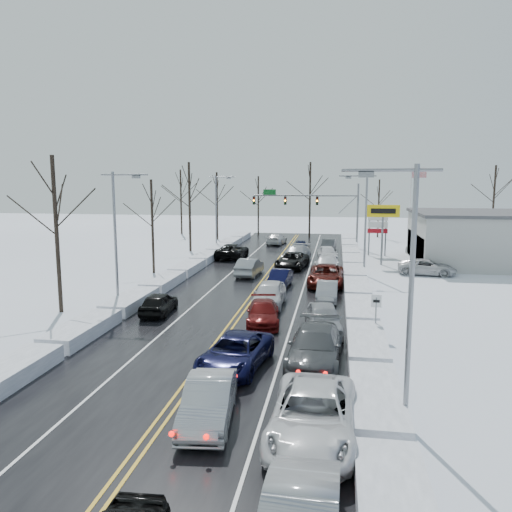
% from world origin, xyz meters
% --- Properties ---
extents(ground, '(160.00, 160.00, 0.00)m').
position_xyz_m(ground, '(0.00, 0.00, 0.00)').
color(ground, silver).
rests_on(ground, ground).
extents(road_surface, '(14.00, 84.00, 0.01)m').
position_xyz_m(road_surface, '(0.00, 2.00, 0.01)').
color(road_surface, black).
rests_on(road_surface, ground).
extents(snow_bank_left, '(1.88, 72.00, 0.77)m').
position_xyz_m(snow_bank_left, '(-7.60, 2.00, 0.00)').
color(snow_bank_left, white).
rests_on(snow_bank_left, ground).
extents(snow_bank_right, '(1.88, 72.00, 0.77)m').
position_xyz_m(snow_bank_right, '(7.60, 2.00, 0.00)').
color(snow_bank_right, white).
rests_on(snow_bank_right, ground).
extents(traffic_signal_mast, '(13.28, 0.39, 8.00)m').
position_xyz_m(traffic_signal_mast, '(3.45, 27.99, 5.48)').
color(traffic_signal_mast, slate).
rests_on(traffic_signal_mast, ground).
extents(tires_plus_sign, '(3.20, 0.34, 6.00)m').
position_xyz_m(tires_plus_sign, '(10.50, 15.99, 4.99)').
color(tires_plus_sign, slate).
rests_on(tires_plus_sign, ground).
extents(used_vehicles_sign, '(2.20, 0.22, 4.65)m').
position_xyz_m(used_vehicles_sign, '(10.50, 22.00, 3.32)').
color(used_vehicles_sign, slate).
rests_on(used_vehicles_sign, ground).
extents(speed_limit_sign, '(0.55, 0.09, 2.35)m').
position_xyz_m(speed_limit_sign, '(8.20, -8.00, 1.63)').
color(speed_limit_sign, slate).
rests_on(speed_limit_sign, ground).
extents(flagpole, '(1.87, 1.20, 10.00)m').
position_xyz_m(flagpole, '(15.17, 30.00, 5.93)').
color(flagpole, silver).
rests_on(flagpole, ground).
extents(streetlight_se, '(3.20, 0.25, 9.00)m').
position_xyz_m(streetlight_se, '(8.30, -18.00, 5.31)').
color(streetlight_se, slate).
rests_on(streetlight_se, ground).
extents(streetlight_ne, '(3.20, 0.25, 9.00)m').
position_xyz_m(streetlight_ne, '(8.30, 10.00, 5.31)').
color(streetlight_ne, slate).
rests_on(streetlight_ne, ground).
extents(streetlight_sw, '(3.20, 0.25, 9.00)m').
position_xyz_m(streetlight_sw, '(-8.30, -4.00, 5.31)').
color(streetlight_sw, slate).
rests_on(streetlight_sw, ground).
extents(streetlight_nw, '(3.20, 0.25, 9.00)m').
position_xyz_m(streetlight_nw, '(-8.30, 24.00, 5.31)').
color(streetlight_nw, slate).
rests_on(streetlight_nw, ground).
extents(tree_left_b, '(4.00, 4.00, 10.00)m').
position_xyz_m(tree_left_b, '(-11.50, -6.00, 6.99)').
color(tree_left_b, '#2D231C').
rests_on(tree_left_b, ground).
extents(tree_left_c, '(3.40, 3.40, 8.50)m').
position_xyz_m(tree_left_c, '(-10.50, 8.00, 5.94)').
color(tree_left_c, '#2D231C').
rests_on(tree_left_c, ground).
extents(tree_left_d, '(4.20, 4.20, 10.50)m').
position_xyz_m(tree_left_d, '(-11.20, 22.00, 7.33)').
color(tree_left_d, '#2D231C').
rests_on(tree_left_d, ground).
extents(tree_left_e, '(3.80, 3.80, 9.50)m').
position_xyz_m(tree_left_e, '(-10.80, 34.00, 6.64)').
color(tree_left_e, '#2D231C').
rests_on(tree_left_e, ground).
extents(tree_far_a, '(4.00, 4.00, 10.00)m').
position_xyz_m(tree_far_a, '(-18.00, 40.00, 6.99)').
color(tree_far_a, '#2D231C').
rests_on(tree_far_a, ground).
extents(tree_far_b, '(3.60, 3.60, 9.00)m').
position_xyz_m(tree_far_b, '(-6.00, 41.00, 6.29)').
color(tree_far_b, '#2D231C').
rests_on(tree_far_b, ground).
extents(tree_far_c, '(4.40, 4.40, 11.00)m').
position_xyz_m(tree_far_c, '(2.00, 39.00, 7.68)').
color(tree_far_c, '#2D231C').
rests_on(tree_far_c, ground).
extents(tree_far_d, '(3.40, 3.40, 8.50)m').
position_xyz_m(tree_far_d, '(12.00, 40.50, 5.94)').
color(tree_far_d, '#2D231C').
rests_on(tree_far_d, ground).
extents(tree_far_e, '(4.20, 4.20, 10.50)m').
position_xyz_m(tree_far_e, '(28.00, 41.00, 7.33)').
color(tree_far_e, '#2D231C').
rests_on(tree_far_e, ground).
extents(queued_car_1, '(2.13, 4.80, 1.53)m').
position_xyz_m(queued_car_1, '(1.67, -18.82, 0.00)').
color(queued_car_1, '#A4A7AC').
rests_on(queued_car_1, ground).
extents(queued_car_2, '(3.16, 5.64, 1.49)m').
position_xyz_m(queued_car_2, '(1.60, -13.73, 0.00)').
color(queued_car_2, black).
rests_on(queued_car_2, ground).
extents(queued_car_3, '(2.50, 4.84, 1.34)m').
position_xyz_m(queued_car_3, '(1.79, -6.57, 0.00)').
color(queued_car_3, '#530B0B').
rests_on(queued_car_3, ground).
extents(queued_car_4, '(2.02, 4.95, 1.68)m').
position_xyz_m(queued_car_4, '(1.59, -2.22, 0.00)').
color(queued_car_4, silver).
rests_on(queued_car_4, ground).
extents(queued_car_5, '(1.79, 4.26, 1.37)m').
position_xyz_m(queued_car_5, '(1.62, 3.85, 0.00)').
color(queued_car_5, black).
rests_on(queued_car_5, ground).
extents(queued_car_6, '(3.25, 5.76, 1.52)m').
position_xyz_m(queued_car_6, '(1.81, 12.49, 0.00)').
color(queued_car_6, black).
rests_on(queued_car_6, ground).
extents(queued_car_7, '(3.08, 6.11, 1.70)m').
position_xyz_m(queued_car_7, '(1.92, 16.08, 0.00)').
color(queued_car_7, '#9C9EA3').
rests_on(queued_car_7, ground).
extents(queued_car_8, '(2.01, 4.11, 1.35)m').
position_xyz_m(queued_car_8, '(1.84, 23.98, 0.00)').
color(queued_car_8, black).
rests_on(queued_car_8, ground).
extents(queued_car_10, '(2.92, 6.09, 1.68)m').
position_xyz_m(queued_car_10, '(5.36, -19.47, 0.00)').
color(queued_car_10, white).
rests_on(queued_car_10, ground).
extents(queued_car_11, '(2.62, 5.94, 1.69)m').
position_xyz_m(queued_car_11, '(5.13, -12.66, 0.00)').
color(queued_car_11, '#44474A').
rests_on(queued_car_11, ground).
extents(queued_car_12, '(2.45, 5.00, 1.64)m').
position_xyz_m(queued_car_12, '(5.37, -7.72, 0.00)').
color(queued_car_12, '#919498').
rests_on(queued_car_12, ground).
extents(queued_car_13, '(1.49, 4.11, 1.35)m').
position_xyz_m(queued_car_13, '(5.43, -0.14, 0.00)').
color(queued_car_13, '#929499').
rests_on(queued_car_13, ground).
extents(queued_car_14, '(2.91, 6.04, 1.66)m').
position_xyz_m(queued_car_14, '(5.23, 5.07, 0.00)').
color(queued_car_14, '#460E09').
rests_on(queued_car_14, ground).
extents(queued_car_15, '(2.30, 5.52, 1.59)m').
position_xyz_m(queued_car_15, '(5.18, 10.22, 0.00)').
color(queued_car_15, white).
rests_on(queued_car_15, ground).
extents(queued_car_16, '(2.46, 4.80, 1.56)m').
position_xyz_m(queued_car_16, '(5.09, 17.62, 0.00)').
color(queued_car_16, white).
rests_on(queued_car_16, ground).
extents(queued_car_17, '(1.83, 4.38, 1.41)m').
position_xyz_m(queued_car_17, '(5.07, 24.87, 0.00)').
color(queued_car_17, '#3F4244').
rests_on(queued_car_17, ground).
extents(oncoming_car_0, '(1.99, 4.85, 1.56)m').
position_xyz_m(oncoming_car_0, '(-1.60, 8.13, 0.00)').
color(oncoming_car_0, '#95989C').
rests_on(oncoming_car_0, ground).
extents(oncoming_car_1, '(3.08, 5.91, 1.59)m').
position_xyz_m(oncoming_car_1, '(-5.18, 17.68, 0.00)').
color(oncoming_car_1, black).
rests_on(oncoming_car_1, ground).
extents(oncoming_car_2, '(2.59, 5.14, 1.43)m').
position_xyz_m(oncoming_car_2, '(-1.83, 30.07, 0.00)').
color(oncoming_car_2, silver).
rests_on(oncoming_car_2, ground).
extents(oncoming_car_3, '(1.90, 4.24, 1.42)m').
position_xyz_m(oncoming_car_3, '(-5.09, -5.39, 0.00)').
color(oncoming_car_3, black).
rests_on(oncoming_car_3, ground).
extents(parked_car_0, '(5.32, 2.97, 1.41)m').
position_xyz_m(parked_car_0, '(14.09, 11.07, 0.00)').
color(parked_car_0, silver).
rests_on(parked_car_0, ground).
extents(parked_car_1, '(2.52, 5.16, 1.45)m').
position_xyz_m(parked_car_1, '(16.95, 17.39, 0.00)').
color(parked_car_1, '#3B3E40').
rests_on(parked_car_1, ground).
extents(parked_car_2, '(2.21, 4.89, 1.63)m').
position_xyz_m(parked_car_2, '(15.03, 22.86, 0.00)').
color(parked_car_2, black).
rests_on(parked_car_2, ground).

